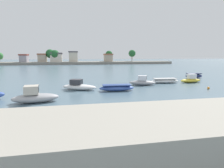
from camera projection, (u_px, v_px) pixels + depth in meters
moored_boat_2 at (35, 96)px, 20.19m from camera, size 5.12×2.58×1.87m
moored_boat_3 at (79, 86)px, 27.40m from camera, size 5.47×3.50×1.56m
moored_boat_4 at (117, 88)px, 26.71m from camera, size 5.12×1.92×0.91m
moored_boat_5 at (142, 82)px, 31.63m from camera, size 4.71×2.92×1.64m
moored_boat_6 at (165, 81)px, 34.12m from camera, size 5.31×1.97×0.86m
moored_boat_7 at (191, 80)px, 34.70m from camera, size 4.35×1.86×1.60m
moored_boat_8 at (194, 76)px, 41.12m from camera, size 3.99×1.62×1.10m
mooring_buoy_1 at (208, 88)px, 27.92m from camera, size 0.38×0.38×0.38m
distant_shoreline at (63, 61)px, 99.00m from camera, size 119.55×10.14×7.97m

